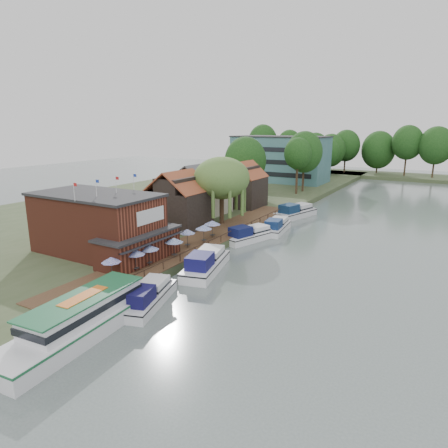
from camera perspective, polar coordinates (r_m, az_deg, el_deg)
The scene contains 30 objects.
ground at distance 42.23m, azimuth -1.20°, elevation -8.34°, with size 260.00×260.00×0.00m, color #53605E.
land_bank at distance 86.32m, azimuth -6.08°, elevation 3.48°, with size 50.00×140.00×1.00m, color #384728.
quay_deck at distance 53.93m, azimuth -2.91°, elevation -2.19°, with size 6.00×50.00×0.10m, color #47301E.
quay_rail at distance 52.84m, azimuth -0.17°, elevation -2.01°, with size 0.20×49.00×1.00m, color black, non-canonical shape.
pub at distance 48.58m, azimuth -16.09°, elevation -0.15°, with size 20.00×11.00×7.30m, color maroon, non-canonical shape.
hotel_block at distance 112.04m, azimuth 8.03°, elevation 9.24°, with size 25.40×12.40×12.30m, color #38666B, non-canonical shape.
cottage_a at distance 60.09m, azimuth -6.47°, elevation 3.52°, with size 8.60×7.60×8.50m, color black, non-canonical shape.
cottage_b at distance 69.85m, azimuth -3.55°, elevation 5.03°, with size 9.60×8.60×8.50m, color beige, non-canonical shape.
cottage_c at distance 75.49m, azimuth 2.81°, elevation 5.70°, with size 7.60×7.60×8.50m, color black, non-canonical shape.
willow at distance 61.56m, azimuth -0.33°, elevation 4.76°, with size 8.60×8.60×10.43m, color #476B2D, non-canonical shape.
umbrella_0 at distance 41.04m, azimuth -15.75°, elevation -6.13°, with size 1.96×1.96×2.38m, color navy, non-canonical shape.
umbrella_1 at distance 42.79m, azimuth -12.50°, elevation -5.11°, with size 2.08×2.08×2.38m, color navy, non-canonical shape.
umbrella_2 at distance 44.20m, azimuth -10.67°, elevation -4.40°, with size 2.28×2.28×2.38m, color navy, non-canonical shape.
umbrella_3 at distance 46.42m, azimuth -7.13°, elevation -3.37°, with size 2.18×2.18×2.38m, color navy, non-canonical shape.
umbrella_4 at distance 50.04m, azimuth -5.26°, elevation -2.04°, with size 2.04×2.04×2.38m, color navy, non-canonical shape.
umbrella_5 at distance 51.92m, azimuth -2.91°, elevation -1.41°, with size 2.22×2.22×2.38m, color #1B3994, non-canonical shape.
umbrella_6 at distance 54.26m, azimuth -1.69°, elevation -0.73°, with size 2.29×2.29×2.38m, color navy, non-canonical shape.
cruiser_0 at distance 37.46m, azimuth -10.85°, elevation -9.70°, with size 3.06×9.46×2.28m, color silver, non-canonical shape.
cruiser_1 at distance 44.88m, azimuth -2.62°, elevation -5.20°, with size 3.45×10.65×2.61m, color white, non-canonical shape.
cruiser_2 at distance 56.74m, azimuth 3.69°, elevation -1.27°, with size 3.13×9.67×2.34m, color white, non-canonical shape.
cruiser_3 at distance 61.97m, azimuth 7.54°, elevation -0.08°, with size 3.07×9.50×2.29m, color silver, non-canonical shape.
cruiser_4 at distance 72.39m, azimuth 10.21°, elevation 1.97°, with size 3.43×10.61×2.60m, color silver, non-canonical shape.
tour_boat at distance 33.43m, azimuth -20.12°, elevation -12.50°, with size 4.10×14.57×3.18m, color silver, non-canonical shape.
swan at distance 36.01m, azimuth -18.52°, elevation -12.83°, with size 0.44×0.44×0.44m, color white.
bank_tree_0 at distance 86.02m, azimuth 3.05°, elevation 8.14°, with size 8.89×8.89×12.78m, color #143811, non-canonical shape.
bank_tree_1 at distance 91.04m, azimuth 10.42°, elevation 8.16°, with size 6.07×6.07×12.49m, color #143811, non-canonical shape.
bank_tree_2 at distance 94.83m, azimuth 11.34°, elevation 8.74°, with size 8.24×8.24×13.82m, color #143811, non-canonical shape.
bank_tree_3 at distance 117.14m, azimuth 12.35°, elevation 9.33°, with size 6.35×6.35×12.62m, color #143811, non-canonical shape.
bank_tree_4 at distance 125.72m, azimuth 14.48°, elevation 9.22°, with size 7.26×7.26×11.38m, color #143811, non-canonical shape.
bank_tree_5 at distance 131.97m, azimuth 14.98°, elevation 9.64°, with size 8.94×8.94×12.54m, color #143811, non-canonical shape.
Camera 1 is at (20.47, -33.31, 15.97)m, focal length 32.00 mm.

